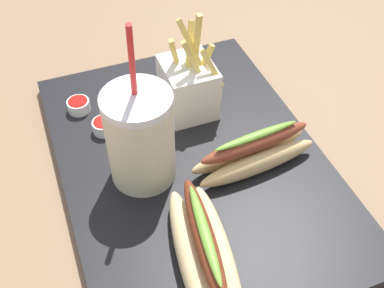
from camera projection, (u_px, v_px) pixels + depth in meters
The scene contains 8 objects.
ground_plane at pixel (192, 173), 0.68m from camera, with size 2.40×2.40×0.02m, color #8C6B4C.
food_tray at pixel (192, 164), 0.67m from camera, with size 0.50×0.35×0.02m, color black.
soda_cup at pixel (141, 139), 0.59m from camera, with size 0.09×0.09×0.23m.
fries_basket at pixel (189, 86), 0.70m from camera, with size 0.08×0.08×0.16m.
hot_dog_1 at pixel (254, 153), 0.63m from camera, with size 0.07×0.18×0.06m.
hot_dog_2 at pixel (204, 250), 0.53m from camera, with size 0.19×0.09×0.06m.
ketchup_cup_1 at pixel (104, 126), 0.69m from camera, with size 0.03×0.03×0.02m.
ketchup_cup_2 at pixel (79, 105), 0.72m from camera, with size 0.03×0.03×0.02m.
Camera 1 is at (-0.41, 0.16, 0.51)m, focal length 44.55 mm.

